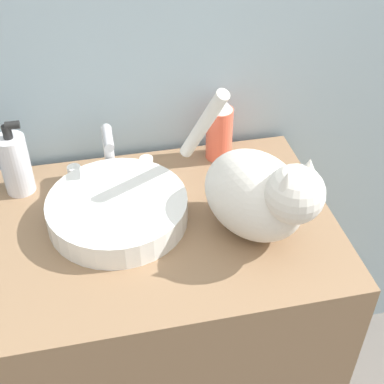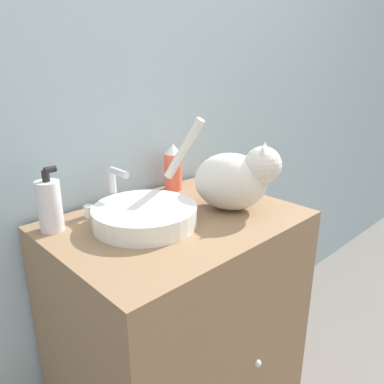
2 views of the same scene
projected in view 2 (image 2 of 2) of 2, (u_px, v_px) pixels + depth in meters
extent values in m
cube|color=#9EB7C6|center=(111.00, 92.00, 1.21)|extent=(6.00, 0.05, 2.50)
cube|color=#8C6B4C|center=(179.00, 342.00, 1.26)|extent=(0.73, 0.54, 0.90)
sphere|color=silver|center=(258.00, 364.00, 1.11)|extent=(0.02, 0.02, 0.02)
cylinder|color=white|center=(145.00, 216.00, 1.06)|extent=(0.30, 0.30, 0.06)
cylinder|color=silver|center=(113.00, 190.00, 1.16)|extent=(0.02, 0.02, 0.13)
cylinder|color=silver|center=(119.00, 172.00, 1.11)|extent=(0.02, 0.08, 0.02)
cylinder|color=white|center=(89.00, 211.00, 1.12)|extent=(0.03, 0.03, 0.03)
cylinder|color=white|center=(136.00, 198.00, 1.24)|extent=(0.03, 0.03, 0.03)
ellipsoid|color=silver|center=(230.00, 182.00, 1.16)|extent=(0.26, 0.28, 0.18)
sphere|color=silver|center=(263.00, 165.00, 1.12)|extent=(0.15, 0.15, 0.11)
cone|color=silver|center=(263.00, 152.00, 1.08)|extent=(0.05, 0.05, 0.04)
cone|color=silver|center=(265.00, 148.00, 1.13)|extent=(0.05, 0.05, 0.04)
cylinder|color=silver|center=(184.00, 149.00, 1.17)|extent=(0.09, 0.13, 0.20)
cylinder|color=silver|center=(50.00, 206.00, 1.02)|extent=(0.07, 0.07, 0.14)
cylinder|color=black|center=(46.00, 176.00, 0.99)|extent=(0.02, 0.02, 0.03)
cylinder|color=black|center=(50.00, 170.00, 0.99)|extent=(0.03, 0.02, 0.02)
cylinder|color=#EF6047|center=(173.00, 172.00, 1.35)|extent=(0.06, 0.06, 0.13)
cone|color=white|center=(173.00, 149.00, 1.33)|extent=(0.06, 0.06, 0.04)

